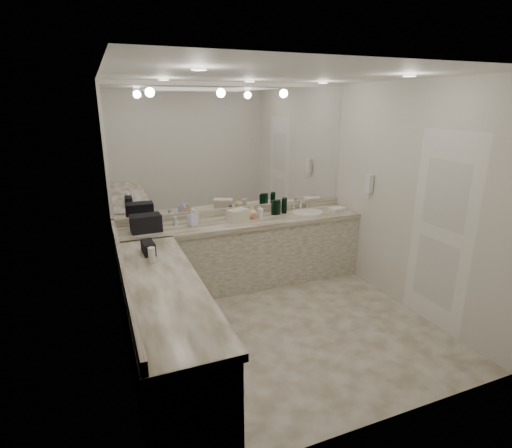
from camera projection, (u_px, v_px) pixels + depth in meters
name	position (u px, v px, depth m)	size (l,w,h in m)	color
floor	(282.00, 327.00, 4.37)	(3.20, 3.20, 0.00)	#BEB6A4
ceiling	(287.00, 74.00, 3.61)	(3.20, 3.20, 0.00)	white
wall_back	(235.00, 185.00, 5.32)	(3.20, 0.02, 2.60)	silver
wall_left	(116.00, 231.00, 3.41)	(0.02, 3.00, 2.60)	silver
wall_right	(410.00, 199.00, 4.56)	(0.02, 3.00, 2.60)	silver
vanity_back_base	(243.00, 254.00, 5.31)	(3.20, 0.60, 0.84)	beige
vanity_back_top	(243.00, 222.00, 5.17)	(3.20, 0.64, 0.06)	beige
vanity_left_base	(165.00, 332.00, 3.51)	(0.60, 2.40, 0.84)	beige
vanity_left_top	(162.00, 286.00, 3.38)	(0.64, 2.42, 0.06)	beige
backsplash_back	(236.00, 211.00, 5.40)	(3.20, 0.04, 0.10)	beige
backsplash_left	(123.00, 269.00, 3.52)	(0.04, 3.00, 0.10)	beige
mirror_back	(235.00, 149.00, 5.17)	(3.12, 0.01, 1.55)	white
mirror_left	(112.00, 176.00, 3.28)	(0.01, 2.92, 1.55)	white
sink	(307.00, 213.00, 5.51)	(0.44, 0.44, 0.03)	white
faucet	(300.00, 204.00, 5.68)	(0.24, 0.16, 0.14)	silver
wall_phone	(369.00, 184.00, 5.15)	(0.06, 0.10, 0.24)	white
door	(441.00, 232.00, 4.19)	(0.02, 0.82, 2.10)	white
black_toiletry_bag	(146.00, 223.00, 4.68)	(0.35, 0.22, 0.20)	black
black_bag_spill	(148.00, 247.00, 4.00)	(0.11, 0.24, 0.13)	black
cream_cosmetic_case	(238.00, 215.00, 5.10)	(0.26, 0.16, 0.15)	beige
hand_towel	(337.00, 209.00, 5.61)	(0.23, 0.15, 0.04)	white
lotion_left	(152.00, 255.00, 3.77)	(0.07, 0.07, 0.16)	white
soap_bottle_a	(196.00, 215.00, 5.00)	(0.08, 0.08, 0.21)	beige
soap_bottle_b	(192.00, 217.00, 4.90)	(0.09, 0.10, 0.21)	white
soap_bottle_c	(252.00, 212.00, 5.22)	(0.13, 0.13, 0.17)	beige
green_bottle_0	(276.00, 207.00, 5.38)	(0.07, 0.07, 0.20)	#114228
green_bottle_1	(284.00, 206.00, 5.46)	(0.07, 0.07, 0.19)	#114228
green_bottle_2	(278.00, 207.00, 5.40)	(0.07, 0.07, 0.20)	#114228
green_bottle_3	(284.00, 205.00, 5.46)	(0.07, 0.07, 0.21)	#114228
green_bottle_4	(274.00, 208.00, 5.38)	(0.07, 0.07, 0.19)	#114228
amenity_bottle_0	(254.00, 216.00, 5.18)	(0.05, 0.05, 0.08)	#E57F66
amenity_bottle_1	(244.00, 216.00, 5.15)	(0.06, 0.06, 0.11)	silver
amenity_bottle_2	(175.00, 221.00, 4.94)	(0.04, 0.04, 0.10)	silver
amenity_bottle_3	(239.00, 215.00, 5.25)	(0.04, 0.04, 0.08)	#3F3F4C
amenity_bottle_4	(259.00, 212.00, 5.27)	(0.04, 0.04, 0.14)	white
amenity_bottle_5	(261.00, 213.00, 5.23)	(0.06, 0.06, 0.12)	silver
amenity_bottle_6	(193.00, 218.00, 5.01)	(0.06, 0.06, 0.12)	#E0B28C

